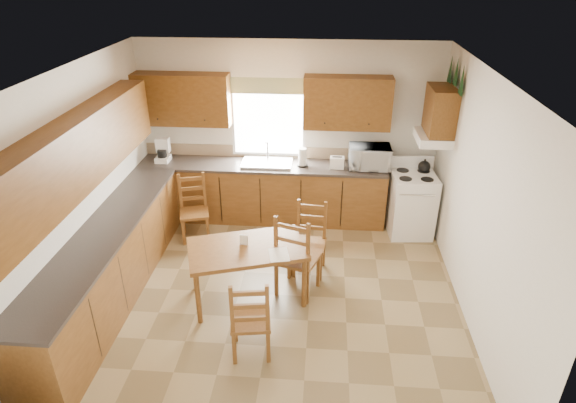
# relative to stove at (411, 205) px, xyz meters

# --- Properties ---
(floor) EXTENTS (4.50, 4.50, 0.00)m
(floor) POSITION_rel_stove_xyz_m (-1.86, -1.69, -0.46)
(floor) COLOR olive
(floor) RESTS_ON ground
(ceiling) EXTENTS (4.50, 4.50, 0.00)m
(ceiling) POSITION_rel_stove_xyz_m (-1.86, -1.69, 2.24)
(ceiling) COLOR brown
(ceiling) RESTS_ON floor
(wall_left) EXTENTS (4.50, 4.50, 0.00)m
(wall_left) POSITION_rel_stove_xyz_m (-4.11, -1.69, 0.89)
(wall_left) COLOR white
(wall_left) RESTS_ON floor
(wall_right) EXTENTS (4.50, 4.50, 0.00)m
(wall_right) POSITION_rel_stove_xyz_m (0.39, -1.69, 0.89)
(wall_right) COLOR white
(wall_right) RESTS_ON floor
(wall_back) EXTENTS (4.50, 4.50, 0.00)m
(wall_back) POSITION_rel_stove_xyz_m (-1.86, 0.56, 0.89)
(wall_back) COLOR white
(wall_back) RESTS_ON floor
(wall_front) EXTENTS (4.50, 4.50, 0.00)m
(wall_front) POSITION_rel_stove_xyz_m (-1.86, -3.94, 0.89)
(wall_front) COLOR white
(wall_front) RESTS_ON floor
(lower_cab_back) EXTENTS (3.75, 0.60, 0.88)m
(lower_cab_back) POSITION_rel_stove_xyz_m (-2.24, 0.26, -0.02)
(lower_cab_back) COLOR brown
(lower_cab_back) RESTS_ON floor
(lower_cab_left) EXTENTS (0.60, 3.60, 0.88)m
(lower_cab_left) POSITION_rel_stove_xyz_m (-3.81, -1.84, -0.02)
(lower_cab_left) COLOR brown
(lower_cab_left) RESTS_ON floor
(counter_back) EXTENTS (3.75, 0.63, 0.04)m
(counter_back) POSITION_rel_stove_xyz_m (-2.24, 0.26, 0.44)
(counter_back) COLOR #3A322F
(counter_back) RESTS_ON lower_cab_back
(counter_left) EXTENTS (0.63, 3.60, 0.04)m
(counter_left) POSITION_rel_stove_xyz_m (-3.81, -1.84, 0.44)
(counter_left) COLOR #3A322F
(counter_left) RESTS_ON lower_cab_left
(backsplash) EXTENTS (3.75, 0.01, 0.18)m
(backsplash) POSITION_rel_stove_xyz_m (-2.24, 0.55, 0.55)
(backsplash) COLOR #927C5F
(backsplash) RESTS_ON counter_back
(upper_cab_back_left) EXTENTS (1.41, 0.33, 0.75)m
(upper_cab_back_left) POSITION_rel_stove_xyz_m (-3.41, 0.40, 1.40)
(upper_cab_back_left) COLOR brown
(upper_cab_back_left) RESTS_ON wall_back
(upper_cab_back_right) EXTENTS (1.25, 0.33, 0.75)m
(upper_cab_back_right) POSITION_rel_stove_xyz_m (-1.00, 0.40, 1.40)
(upper_cab_back_right) COLOR brown
(upper_cab_back_right) RESTS_ON wall_back
(upper_cab_left) EXTENTS (0.33, 3.60, 0.75)m
(upper_cab_left) POSITION_rel_stove_xyz_m (-3.95, -1.84, 1.40)
(upper_cab_left) COLOR brown
(upper_cab_left) RESTS_ON wall_left
(upper_cab_stove) EXTENTS (0.33, 0.62, 0.62)m
(upper_cab_stove) POSITION_rel_stove_xyz_m (0.22, -0.04, 1.44)
(upper_cab_stove) COLOR brown
(upper_cab_stove) RESTS_ON wall_right
(range_hood) EXTENTS (0.44, 0.62, 0.12)m
(range_hood) POSITION_rel_stove_xyz_m (0.17, -0.04, 1.06)
(range_hood) COLOR white
(range_hood) RESTS_ON wall_right
(window_frame) EXTENTS (1.13, 0.02, 1.18)m
(window_frame) POSITION_rel_stove_xyz_m (-2.16, 0.53, 1.09)
(window_frame) COLOR white
(window_frame) RESTS_ON wall_back
(window_pane) EXTENTS (1.05, 0.01, 1.10)m
(window_pane) POSITION_rel_stove_xyz_m (-2.16, 0.53, 1.09)
(window_pane) COLOR white
(window_pane) RESTS_ON wall_back
(window_valance) EXTENTS (1.19, 0.01, 0.24)m
(window_valance) POSITION_rel_stove_xyz_m (-2.16, 0.50, 1.59)
(window_valance) COLOR #506E34
(window_valance) RESTS_ON wall_back
(sink_basin) EXTENTS (0.75, 0.45, 0.04)m
(sink_basin) POSITION_rel_stove_xyz_m (-2.16, 0.26, 0.48)
(sink_basin) COLOR silver
(sink_basin) RESTS_ON counter_back
(pine_decal_a) EXTENTS (0.22, 0.22, 0.36)m
(pine_decal_a) POSITION_rel_stove_xyz_m (0.35, -0.36, 1.92)
(pine_decal_a) COLOR #15391A
(pine_decal_a) RESTS_ON wall_right
(pine_decal_b) EXTENTS (0.22, 0.22, 0.36)m
(pine_decal_b) POSITION_rel_stove_xyz_m (0.35, -0.04, 1.96)
(pine_decal_b) COLOR #15391A
(pine_decal_b) RESTS_ON wall_right
(pine_decal_c) EXTENTS (0.22, 0.22, 0.36)m
(pine_decal_c) POSITION_rel_stove_xyz_m (0.35, 0.28, 1.92)
(pine_decal_c) COLOR #15391A
(pine_decal_c) RESTS_ON wall_right
(stove) EXTENTS (0.67, 0.68, 0.92)m
(stove) POSITION_rel_stove_xyz_m (0.00, 0.00, 0.00)
(stove) COLOR white
(stove) RESTS_ON floor
(coffeemaker) EXTENTS (0.27, 0.30, 0.34)m
(coffeemaker) POSITION_rel_stove_xyz_m (-3.77, 0.26, 0.63)
(coffeemaker) COLOR white
(coffeemaker) RESTS_ON counter_back
(paper_towel) EXTENTS (0.16, 0.16, 0.28)m
(paper_towel) POSITION_rel_stove_xyz_m (-1.63, 0.25, 0.60)
(paper_towel) COLOR white
(paper_towel) RESTS_ON counter_back
(toaster) EXTENTS (0.21, 0.14, 0.17)m
(toaster) POSITION_rel_stove_xyz_m (-1.11, 0.21, 0.55)
(toaster) COLOR white
(toaster) RESTS_ON counter_back
(microwave) EXTENTS (0.56, 0.41, 0.34)m
(microwave) POSITION_rel_stove_xyz_m (-0.64, 0.26, 0.63)
(microwave) COLOR white
(microwave) RESTS_ON counter_back
(dining_table) EXTENTS (1.52, 1.14, 0.72)m
(dining_table) POSITION_rel_stove_xyz_m (-2.17, -1.75, -0.10)
(dining_table) COLOR brown
(dining_table) RESTS_ON floor
(chair_near_left) EXTENTS (0.46, 0.44, 0.96)m
(chair_near_left) POSITION_rel_stove_xyz_m (-2.00, -2.64, 0.02)
(chair_near_left) COLOR brown
(chair_near_left) RESTS_ON floor
(chair_near_right) EXTENTS (0.58, 0.57, 1.10)m
(chair_near_right) POSITION_rel_stove_xyz_m (-1.58, -1.57, 0.09)
(chair_near_right) COLOR brown
(chair_near_right) RESTS_ON floor
(chair_far_left) EXTENTS (0.49, 0.48, 0.96)m
(chair_far_left) POSITION_rel_stove_xyz_m (-3.15, -0.44, 0.02)
(chair_far_left) COLOR brown
(chair_far_left) RESTS_ON floor
(chair_far_right) EXTENTS (0.44, 0.43, 0.96)m
(chair_far_right) POSITION_rel_stove_xyz_m (-1.45, -1.15, 0.02)
(chair_far_right) COLOR brown
(chair_far_right) RESTS_ON floor
(table_paper) EXTENTS (0.28, 0.33, 0.00)m
(table_paper) POSITION_rel_stove_xyz_m (-1.78, -1.88, 0.26)
(table_paper) COLOR white
(table_paper) RESTS_ON dining_table
(table_card) EXTENTS (0.10, 0.03, 0.13)m
(table_card) POSITION_rel_stove_xyz_m (-2.21, -1.69, 0.33)
(table_card) COLOR white
(table_card) RESTS_ON dining_table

